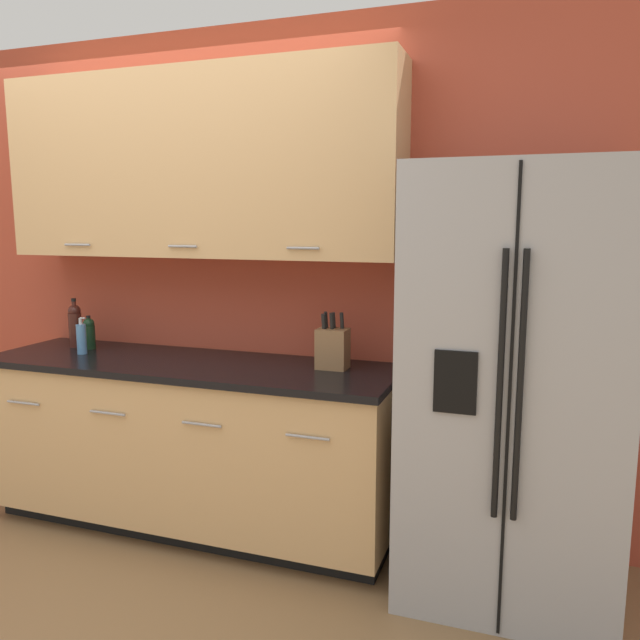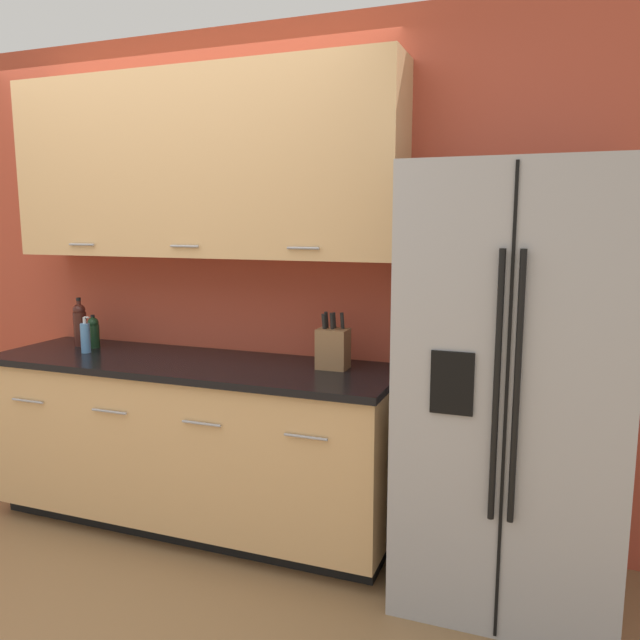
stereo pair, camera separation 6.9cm
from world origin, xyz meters
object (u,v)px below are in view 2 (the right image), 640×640
refrigerator (512,388)px  soap_dispenser (85,338)px  knife_block (333,348)px  wine_bottle (80,324)px  oil_bottle (94,332)px

refrigerator → soap_dispenser: bearing=179.6°
refrigerator → knife_block: size_ratio=6.60×
knife_block → refrigerator: bearing=-9.3°
wine_bottle → refrigerator: bearing=-3.8°
refrigerator → oil_bottle: 2.28m
wine_bottle → soap_dispenser: size_ratio=1.39×
wine_bottle → oil_bottle: wine_bottle is taller
knife_block → oil_bottle: knife_block is taller
refrigerator → soap_dispenser: (-2.23, 0.01, 0.06)m
soap_dispenser → oil_bottle: (-0.05, 0.13, 0.01)m
soap_dispenser → refrigerator: bearing=-0.4°
refrigerator → wine_bottle: bearing=176.2°
soap_dispenser → oil_bottle: soap_dispenser is taller
knife_block → soap_dispenser: (-1.38, -0.12, -0.02)m
refrigerator → oil_bottle: size_ratio=9.78×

